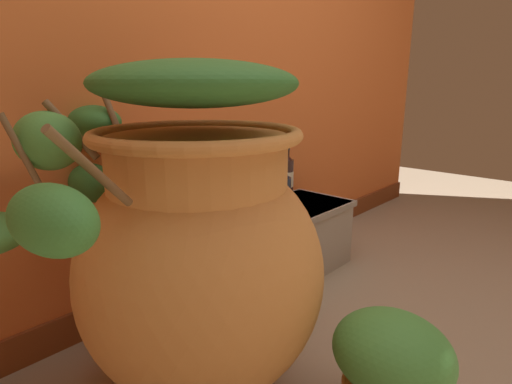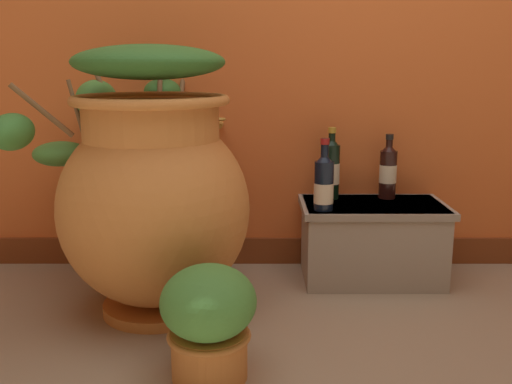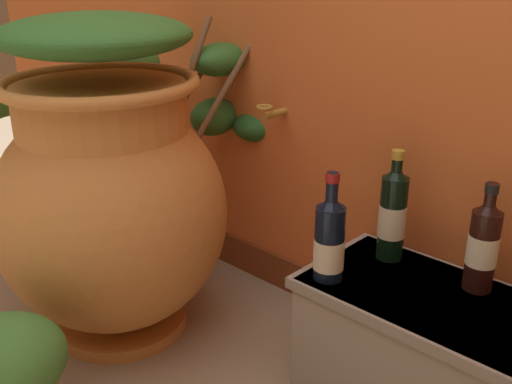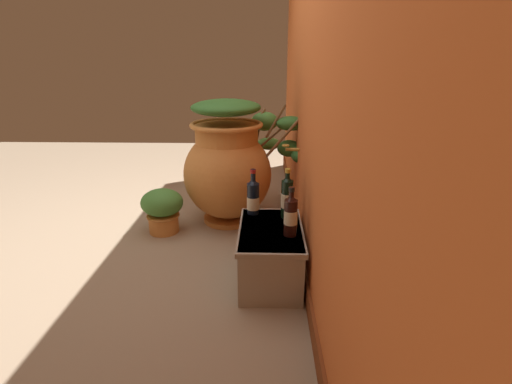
# 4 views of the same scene
# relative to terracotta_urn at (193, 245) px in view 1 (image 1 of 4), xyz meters

# --- Properties ---
(terracotta_urn) EXTENTS (0.92, 1.07, 1.01)m
(terracotta_urn) POSITION_rel_terracotta_urn_xyz_m (0.00, 0.00, 0.00)
(terracotta_urn) COLOR #CC7F3D
(terracotta_urn) RESTS_ON ground_plane
(stone_ledge) EXTENTS (0.63, 0.38, 0.34)m
(stone_ledge) POSITION_rel_terracotta_urn_xyz_m (0.90, 0.32, -0.30)
(stone_ledge) COLOR #9E9384
(stone_ledge) RESTS_ON ground_plane
(wine_bottle_left) EXTENTS (0.08, 0.08, 0.32)m
(wine_bottle_left) POSITION_rel_terracotta_urn_xyz_m (0.73, 0.42, -0.00)
(wine_bottle_left) COLOR black
(wine_bottle_left) RESTS_ON stone_ledge
(wine_bottle_middle) EXTENTS (0.08, 0.08, 0.29)m
(wine_bottle_middle) POSITION_rel_terracotta_urn_xyz_m (0.98, 0.43, -0.02)
(wine_bottle_middle) COLOR black
(wine_bottle_middle) RESTS_ON stone_ledge
(wine_bottle_right) EXTENTS (0.08, 0.08, 0.30)m
(wine_bottle_right) POSITION_rel_terracotta_urn_xyz_m (0.67, 0.21, -0.03)
(wine_bottle_right) COLOR black
(wine_bottle_right) RESTS_ON stone_ledge
(potted_shrub) EXTENTS (0.29, 0.33, 0.35)m
(potted_shrub) POSITION_rel_terracotta_urn_xyz_m (0.25, -0.51, -0.29)
(potted_shrub) COLOR #CC7F3D
(potted_shrub) RESTS_ON ground_plane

